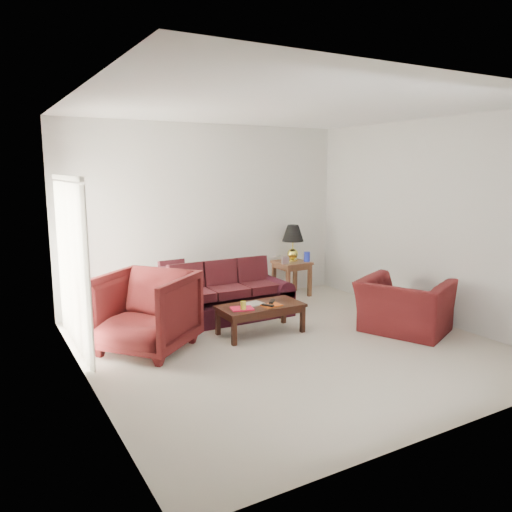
{
  "coord_description": "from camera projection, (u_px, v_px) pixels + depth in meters",
  "views": [
    {
      "loc": [
        -3.44,
        -5.18,
        2.28
      ],
      "look_at": [
        0.0,
        0.85,
        1.05
      ],
      "focal_mm": 35.0,
      "sensor_mm": 36.0,
      "label": 1
    }
  ],
  "objects": [
    {
      "name": "floor",
      "position": [
        288.0,
        345.0,
        6.5
      ],
      "size": [
        5.0,
        5.0,
        0.0
      ],
      "primitive_type": "plane",
      "color": "silver",
      "rests_on": "ground"
    },
    {
      "name": "blinds",
      "position": [
        71.0,
        265.0,
        6.25
      ],
      "size": [
        0.1,
        2.0,
        2.16
      ],
      "primitive_type": "cube",
      "color": "silver",
      "rests_on": "ground"
    },
    {
      "name": "throw_pillow",
      "position": [
        172.0,
        273.0,
        7.74
      ],
      "size": [
        0.42,
        0.22,
        0.42
      ],
      "primitive_type": "cube",
      "rotation": [
        -0.21,
        0.0,
        0.05
      ],
      "color": "black",
      "rests_on": "sofa"
    },
    {
      "name": "remote_b",
      "position": [
        272.0,
        301.0,
        6.96
      ],
      "size": [
        0.16,
        0.18,
        0.02
      ],
      "primitive_type": "cube",
      "rotation": [
        0.0,
        0.0,
        -0.73
      ],
      "color": "black",
      "rests_on": "coffee_table"
    },
    {
      "name": "magazine_red",
      "position": [
        242.0,
        309.0,
        6.68
      ],
      "size": [
        0.34,
        0.29,
        0.02
      ],
      "primitive_type": "cube",
      "rotation": [
        0.0,
        0.0,
        -0.25
      ],
      "color": "#E91740",
      "rests_on": "coffee_table"
    },
    {
      "name": "remote_a",
      "position": [
        268.0,
        305.0,
        6.77
      ],
      "size": [
        0.13,
        0.18,
        0.02
      ],
      "primitive_type": "cube",
      "rotation": [
        0.0,
        0.0,
        0.5
      ],
      "color": "black",
      "rests_on": "coffee_table"
    },
    {
      "name": "blue_canister",
      "position": [
        307.0,
        257.0,
        8.94
      ],
      "size": [
        0.13,
        0.13,
        0.17
      ],
      "primitive_type": "cylinder",
      "rotation": [
        0.0,
        0.0,
        0.16
      ],
      "color": "#1B2AB3",
      "rests_on": "end_table"
    },
    {
      "name": "clock",
      "position": [
        285.0,
        260.0,
        8.72
      ],
      "size": [
        0.13,
        0.06,
        0.13
      ],
      "primitive_type": "cube",
      "rotation": [
        0.0,
        0.0,
        -0.15
      ],
      "color": "silver",
      "rests_on": "end_table"
    },
    {
      "name": "armchair_right",
      "position": [
        404.0,
        306.0,
        6.96
      ],
      "size": [
        1.4,
        1.47,
        0.75
      ],
      "primitive_type": "imported",
      "rotation": [
        0.0,
        0.0,
        1.99
      ],
      "color": "#461011",
      "rests_on": "ground"
    },
    {
      "name": "magazine_white",
      "position": [
        253.0,
        304.0,
        6.91
      ],
      "size": [
        0.31,
        0.26,
        0.02
      ],
      "primitive_type": "cube",
      "rotation": [
        0.0,
        0.0,
        0.16
      ],
      "color": "beige",
      "rests_on": "coffee_table"
    },
    {
      "name": "magazine_orange",
      "position": [
        271.0,
        305.0,
        6.84
      ],
      "size": [
        0.27,
        0.21,
        0.01
      ],
      "primitive_type": "cube",
      "rotation": [
        0.0,
        0.0,
        0.07
      ],
      "color": "#BB4E16",
      "rests_on": "coffee_table"
    },
    {
      "name": "table_lamp",
      "position": [
        293.0,
        243.0,
        8.97
      ],
      "size": [
        0.45,
        0.45,
        0.65
      ],
      "primitive_type": null,
      "rotation": [
        0.0,
        0.0,
        -0.17
      ],
      "color": "#E9D549",
      "rests_on": "end_table"
    },
    {
      "name": "end_table",
      "position": [
        292.0,
        278.0,
        9.01
      ],
      "size": [
        0.58,
        0.58,
        0.62
      ],
      "primitive_type": null,
      "rotation": [
        0.0,
        0.0,
        -0.02
      ],
      "color": "brown",
      "rests_on": "ground"
    },
    {
      "name": "armchair_left",
      "position": [
        146.0,
        312.0,
        6.23
      ],
      "size": [
        1.53,
        1.53,
        1.0
      ],
      "primitive_type": "imported",
      "rotation": [
        0.0,
        0.0,
        -0.87
      ],
      "color": "#400E0F",
      "rests_on": "ground"
    },
    {
      "name": "picture_frame",
      "position": [
        276.0,
        256.0,
        9.06
      ],
      "size": [
        0.15,
        0.17,
        0.05
      ],
      "primitive_type": "cube",
      "rotation": [
        1.36,
        0.0,
        0.25
      ],
      "color": "silver",
      "rests_on": "end_table"
    },
    {
      "name": "sofa",
      "position": [
        225.0,
        293.0,
        7.56
      ],
      "size": [
        2.08,
        1.01,
        0.83
      ],
      "primitive_type": null,
      "rotation": [
        0.0,
        0.0,
        0.07
      ],
      "color": "black",
      "rests_on": "ground"
    },
    {
      "name": "yellow_glass",
      "position": [
        243.0,
        306.0,
        6.61
      ],
      "size": [
        0.08,
        0.08,
        0.13
      ],
      "primitive_type": "cylinder",
      "rotation": [
        0.0,
        0.0,
        -0.08
      ],
      "color": "yellow",
      "rests_on": "coffee_table"
    },
    {
      "name": "coffee_table",
      "position": [
        261.0,
        319.0,
        6.93
      ],
      "size": [
        1.29,
        0.88,
        0.41
      ],
      "primitive_type": null,
      "rotation": [
        0.0,
        0.0,
        0.27
      ],
      "color": "black",
      "rests_on": "ground"
    },
    {
      "name": "floor_lamp",
      "position": [
        77.0,
        277.0,
        7.18
      ],
      "size": [
        0.29,
        0.29,
        1.47
      ],
      "primitive_type": null,
      "rotation": [
        0.0,
        0.0,
        -0.26
      ],
      "color": "white",
      "rests_on": "ground"
    }
  ]
}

